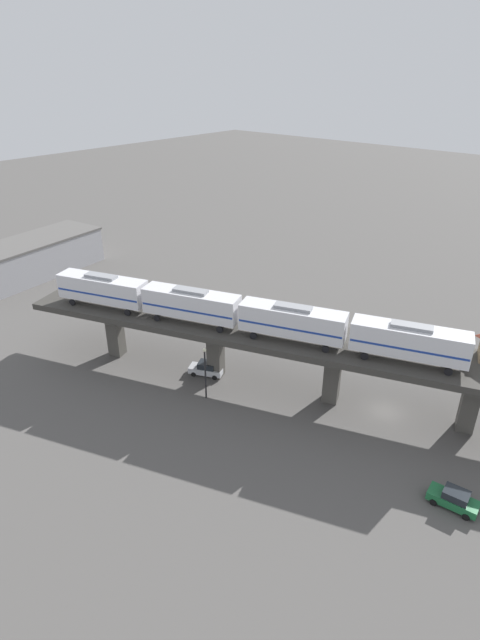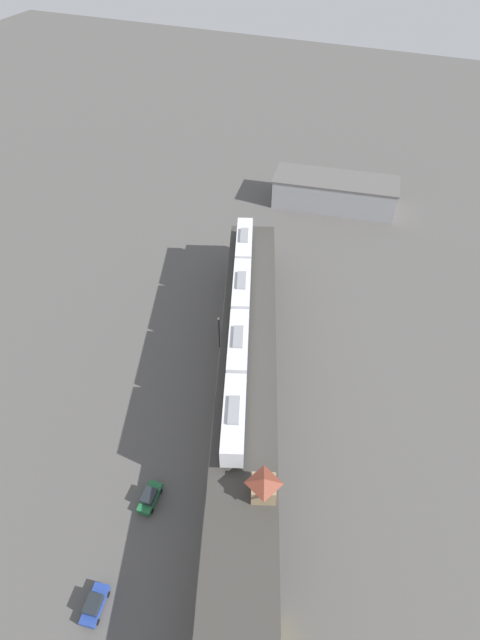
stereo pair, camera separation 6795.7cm
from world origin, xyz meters
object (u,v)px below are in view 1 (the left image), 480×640
street_lamp (205,369)px  warehouse_building (28,259)px  subway_train (240,312)px  street_car_green (454,499)px  street_car_silver (206,369)px

street_lamp → warehouse_building: street_lamp is taller
subway_train → street_car_green: subway_train is taller
street_lamp → warehouse_building: bearing=83.3°
street_car_green → street_lamp: street_lamp is taller
subway_train → street_car_green: 28.86m
subway_train → street_car_silver: subway_train is taller
subway_train → warehouse_building: (1.79, 54.46, -7.08)m
street_lamp → street_car_green: bearing=-84.5°
subway_train → street_car_silver: size_ratio=10.07×
subway_train → street_lamp: bearing=159.9°
street_lamp → warehouse_building: (6.20, 52.85, -0.70)m
street_lamp → warehouse_building: 53.22m
street_car_green → street_car_silver: size_ratio=0.96×
street_car_green → subway_train: bearing=86.5°
street_car_silver → street_car_green: bearing=-91.6°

